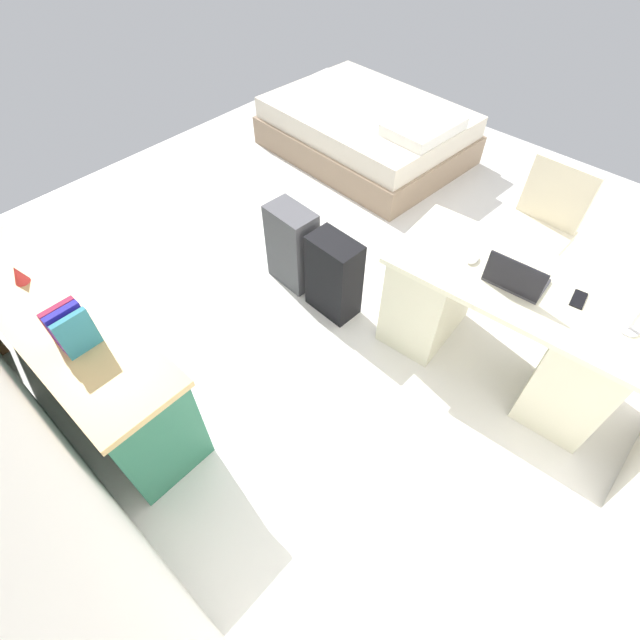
{
  "coord_description": "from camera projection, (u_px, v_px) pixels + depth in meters",
  "views": [
    {
      "loc": [
        -1.62,
        2.16,
        2.56
      ],
      "look_at": [
        -0.5,
        0.93,
        0.6
      ],
      "focal_mm": 26.03,
      "sensor_mm": 36.0,
      "label": 1
    }
  ],
  "objects": [
    {
      "name": "cell_phone_near_laptop",
      "position": [
        579.0,
        299.0,
        2.45
      ],
      "size": [
        0.09,
        0.14,
        0.01
      ],
      "primitive_type": "cube",
      "rotation": [
        0.0,
        0.0,
        0.15
      ],
      "color": "black",
      "rests_on": "desk"
    },
    {
      "name": "book_row",
      "position": [
        70.0,
        327.0,
        2.22
      ],
      "size": [
        0.19,
        0.17,
        0.24
      ],
      "color": "teal",
      "rests_on": "credenza"
    },
    {
      "name": "bed",
      "position": [
        367.0,
        131.0,
        4.66
      ],
      "size": [
        1.99,
        1.52,
        0.58
      ],
      "color": "gray",
      "rests_on": "ground_plane"
    },
    {
      "name": "desk",
      "position": [
        503.0,
        323.0,
        2.82
      ],
      "size": [
        1.48,
        0.76,
        0.76
      ],
      "color": "beige",
      "rests_on": "ground_plane"
    },
    {
      "name": "credenza",
      "position": [
        79.0,
        352.0,
        2.71
      ],
      "size": [
        1.8,
        0.48,
        0.74
      ],
      "color": "#28664C",
      "rests_on": "ground_plane"
    },
    {
      "name": "suitcase_spare_grey",
      "position": [
        292.0,
        247.0,
        3.4
      ],
      "size": [
        0.37,
        0.24,
        0.64
      ],
      "primitive_type": "cube",
      "rotation": [
        0.0,
        0.0,
        -0.07
      ],
      "color": "#4C4C51",
      "rests_on": "ground_plane"
    },
    {
      "name": "computer_mouse",
      "position": [
        473.0,
        259.0,
        2.64
      ],
      "size": [
        0.07,
        0.1,
        0.03
      ],
      "primitive_type": "ellipsoid",
      "rotation": [
        0.0,
        0.0,
        0.07
      ],
      "color": "white",
      "rests_on": "desk"
    },
    {
      "name": "suitcase_black",
      "position": [
        334.0,
        277.0,
        3.21
      ],
      "size": [
        0.37,
        0.24,
        0.62
      ],
      "primitive_type": "cube",
      "rotation": [
        0.0,
        0.0,
        -0.05
      ],
      "color": "black",
      "rests_on": "ground_plane"
    },
    {
      "name": "figurine_small",
      "position": [
        18.0,
        275.0,
        2.53
      ],
      "size": [
        0.08,
        0.08,
        0.11
      ],
      "primitive_type": "cone",
      "color": "red",
      "rests_on": "credenza"
    },
    {
      "name": "office_chair",
      "position": [
        532.0,
        238.0,
        3.3
      ],
      "size": [
        0.52,
        0.52,
        0.94
      ],
      "color": "black",
      "rests_on": "ground_plane"
    },
    {
      "name": "ground_plane",
      "position": [
        354.0,
        271.0,
        3.69
      ],
      "size": [
        5.62,
        5.62,
        0.0
      ],
      "primitive_type": "plane",
      "color": "silver"
    },
    {
      "name": "laptop",
      "position": [
        515.0,
        278.0,
        2.49
      ],
      "size": [
        0.33,
        0.24,
        0.21
      ],
      "color": "#333338",
      "rests_on": "desk"
    }
  ]
}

